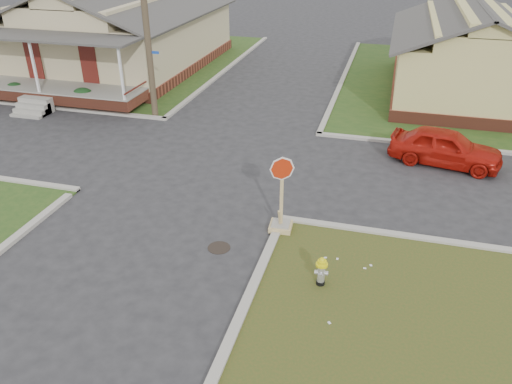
% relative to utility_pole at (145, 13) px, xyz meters
% --- Properties ---
extents(ground, '(120.00, 120.00, 0.00)m').
position_rel_utility_pole_xyz_m(ground, '(4.20, -8.90, -4.66)').
color(ground, '#28282A').
rests_on(ground, ground).
extents(verge_far_left, '(19.00, 19.00, 0.05)m').
position_rel_utility_pole_xyz_m(verge_far_left, '(-8.80, 9.10, -4.64)').
color(verge_far_left, '#264819').
rests_on(verge_far_left, ground).
extents(curbs, '(80.00, 40.00, 0.12)m').
position_rel_utility_pole_xyz_m(curbs, '(4.20, -3.90, -4.66)').
color(curbs, '#ACA79C').
rests_on(curbs, ground).
extents(manhole, '(0.64, 0.64, 0.01)m').
position_rel_utility_pole_xyz_m(manhole, '(6.40, -9.40, -4.66)').
color(manhole, black).
rests_on(manhole, ground).
extents(corner_house, '(10.10, 15.50, 5.30)m').
position_rel_utility_pole_xyz_m(corner_house, '(-5.80, 7.78, -2.38)').
color(corner_house, brown).
rests_on(corner_house, ground).
extents(side_house_yellow, '(7.60, 11.60, 4.70)m').
position_rel_utility_pole_xyz_m(side_house_yellow, '(14.20, 7.60, -2.47)').
color(side_house_yellow, brown).
rests_on(side_house_yellow, ground).
extents(utility_pole, '(1.80, 0.28, 9.00)m').
position_rel_utility_pole_xyz_m(utility_pole, '(0.00, 0.00, 0.00)').
color(utility_pole, '#493D2A').
rests_on(utility_pole, ground).
extents(fire_hydrant, '(0.30, 0.30, 0.81)m').
position_rel_utility_pole_xyz_m(fire_hydrant, '(9.40, -10.29, -4.17)').
color(fire_hydrant, black).
rests_on(fire_hydrant, ground).
extents(stop_sign, '(0.67, 0.65, 2.35)m').
position_rel_utility_pole_xyz_m(stop_sign, '(7.87, -8.04, -4.11)').
color(stop_sign, tan).
rests_on(stop_sign, ground).
extents(red_sedan, '(4.27, 2.36, 1.38)m').
position_rel_utility_pole_xyz_m(red_sedan, '(12.76, -1.92, -3.97)').
color(red_sedan, '#B5160C').
rests_on(red_sedan, ground).
extents(hedge_left, '(1.25, 1.03, 0.96)m').
position_rel_utility_pole_xyz_m(hedge_left, '(-7.84, 0.31, -4.13)').
color(hedge_left, '#153B1A').
rests_on(hedge_left, verge_far_left).
extents(hedge_right, '(1.31, 1.07, 1.00)m').
position_rel_utility_pole_xyz_m(hedge_right, '(-3.89, 0.22, -4.11)').
color(hedge_right, '#153B1A').
rests_on(hedge_right, verge_far_left).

